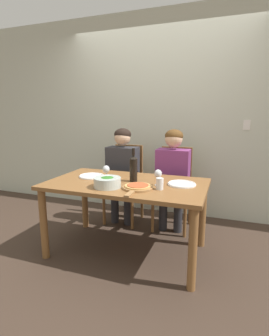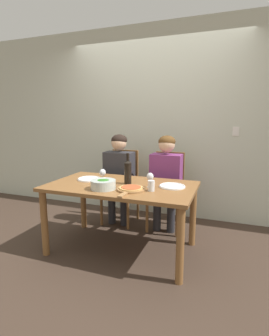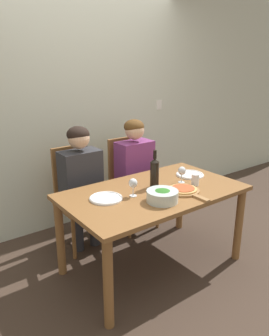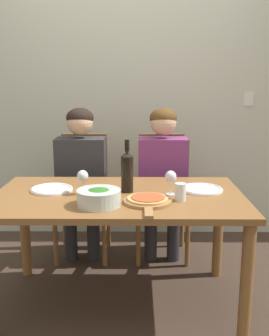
{
  "view_description": "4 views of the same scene",
  "coord_description": "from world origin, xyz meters",
  "px_view_note": "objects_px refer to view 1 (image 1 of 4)",
  "views": [
    {
      "loc": [
        0.92,
        -2.29,
        1.39
      ],
      "look_at": [
        0.09,
        -0.03,
        0.89
      ],
      "focal_mm": 28.0,
      "sensor_mm": 36.0,
      "label": 1
    },
    {
      "loc": [
        1.06,
        -2.45,
        1.42
      ],
      "look_at": [
        0.09,
        0.16,
        0.89
      ],
      "focal_mm": 28.0,
      "sensor_mm": 36.0,
      "label": 2
    },
    {
      "loc": [
        -1.66,
        -1.97,
        1.76
      ],
      "look_at": [
        -0.12,
        0.11,
        0.92
      ],
      "focal_mm": 35.0,
      "sensor_mm": 36.0,
      "label": 3
    },
    {
      "loc": [
        0.12,
        -2.31,
        1.41
      ],
      "look_at": [
        0.1,
        0.13,
        0.87
      ],
      "focal_mm": 42.0,
      "sensor_mm": 36.0,
      "label": 4
    }
  ],
  "objects_px": {
    "chair_left": "(126,182)",
    "water_tumbler": "(160,184)",
    "pizza_on_board": "(137,187)",
    "dinner_plate_left": "(92,176)",
    "dinner_plate_right": "(182,184)",
    "wine_glass_left": "(106,170)",
    "person_woman": "(122,167)",
    "chair_right": "(174,186)",
    "wine_glass_right": "(158,174)",
    "person_man": "(173,171)",
    "wine_bottle": "(133,168)",
    "broccoli_bowl": "(107,182)"
  },
  "relations": [
    {
      "from": "person_man",
      "to": "wine_glass_left",
      "type": "height_order",
      "value": "person_man"
    },
    {
      "from": "water_tumbler",
      "to": "wine_bottle",
      "type": "bearing_deg",
      "value": 149.7
    },
    {
      "from": "person_woman",
      "to": "wine_glass_right",
      "type": "bearing_deg",
      "value": -46.69
    },
    {
      "from": "chair_right",
      "to": "person_man",
      "type": "xyz_separation_m",
      "value": [
        0.0,
        -0.12,
        0.21
      ]
    },
    {
      "from": "chair_right",
      "to": "wine_glass_right",
      "type": "relative_size",
      "value": 6.52
    },
    {
      "from": "water_tumbler",
      "to": "dinner_plate_left",
      "type": "bearing_deg",
      "value": 165.49
    },
    {
      "from": "dinner_plate_left",
      "to": "dinner_plate_right",
      "type": "distance_m",
      "value": 0.95
    },
    {
      "from": "dinner_plate_right",
      "to": "water_tumbler",
      "type": "relative_size",
      "value": 2.56
    },
    {
      "from": "wine_glass_right",
      "to": "water_tumbler",
      "type": "height_order",
      "value": "wine_glass_right"
    },
    {
      "from": "dinner_plate_left",
      "to": "pizza_on_board",
      "type": "distance_m",
      "value": 0.65
    },
    {
      "from": "wine_bottle",
      "to": "pizza_on_board",
      "type": "relative_size",
      "value": 0.8
    },
    {
      "from": "chair_right",
      "to": "dinner_plate_right",
      "type": "distance_m",
      "value": 0.77
    },
    {
      "from": "chair_right",
      "to": "wine_bottle",
      "type": "bearing_deg",
      "value": -109.41
    },
    {
      "from": "water_tumbler",
      "to": "chair_left",
      "type": "bearing_deg",
      "value": 126.89
    },
    {
      "from": "person_woman",
      "to": "wine_bottle",
      "type": "relative_size",
      "value": 3.68
    },
    {
      "from": "person_man",
      "to": "broccoli_bowl",
      "type": "xyz_separation_m",
      "value": [
        -0.41,
        -0.89,
        0.05
      ]
    },
    {
      "from": "chair_left",
      "to": "dinner_plate_left",
      "type": "height_order",
      "value": "chair_left"
    },
    {
      "from": "chair_right",
      "to": "wine_bottle",
      "type": "distance_m",
      "value": 0.86
    },
    {
      "from": "dinner_plate_right",
      "to": "person_woman",
      "type": "bearing_deg",
      "value": 145.31
    },
    {
      "from": "wine_glass_left",
      "to": "chair_left",
      "type": "bearing_deg",
      "value": 97.82
    },
    {
      "from": "wine_glass_left",
      "to": "wine_glass_right",
      "type": "bearing_deg",
      "value": -0.46
    },
    {
      "from": "chair_left",
      "to": "chair_right",
      "type": "distance_m",
      "value": 0.64
    },
    {
      "from": "person_woman",
      "to": "wine_glass_left",
      "type": "xyz_separation_m",
      "value": [
        0.11,
        -0.68,
        0.11
      ]
    },
    {
      "from": "person_woman",
      "to": "pizza_on_board",
      "type": "distance_m",
      "value": 0.99
    },
    {
      "from": "wine_glass_left",
      "to": "wine_bottle",
      "type": "bearing_deg",
      "value": 12.39
    },
    {
      "from": "chair_left",
      "to": "person_woman",
      "type": "xyz_separation_m",
      "value": [
        -0.0,
        -0.12,
        0.21
      ]
    },
    {
      "from": "person_man",
      "to": "wine_glass_left",
      "type": "bearing_deg",
      "value": -127.97
    },
    {
      "from": "chair_left",
      "to": "chair_right",
      "type": "xyz_separation_m",
      "value": [
        0.64,
        0.0,
        0.0
      ]
    },
    {
      "from": "dinner_plate_left",
      "to": "dinner_plate_right",
      "type": "xyz_separation_m",
      "value": [
        0.95,
        0.01,
        0.0
      ]
    },
    {
      "from": "chair_left",
      "to": "pizza_on_board",
      "type": "distance_m",
      "value": 1.12
    },
    {
      "from": "chair_right",
      "to": "wine_glass_left",
      "type": "bearing_deg",
      "value": -123.58
    },
    {
      "from": "person_man",
      "to": "dinner_plate_right",
      "type": "distance_m",
      "value": 0.62
    },
    {
      "from": "dinner_plate_left",
      "to": "wine_glass_left",
      "type": "relative_size",
      "value": 1.74
    },
    {
      "from": "person_woman",
      "to": "broccoli_bowl",
      "type": "xyz_separation_m",
      "value": [
        0.23,
        -0.89,
        0.05
      ]
    },
    {
      "from": "chair_left",
      "to": "water_tumbler",
      "type": "relative_size",
      "value": 9.57
    },
    {
      "from": "chair_left",
      "to": "chair_right",
      "type": "bearing_deg",
      "value": 0.0
    },
    {
      "from": "broccoli_bowl",
      "to": "wine_glass_left",
      "type": "relative_size",
      "value": 1.64
    },
    {
      "from": "person_man",
      "to": "pizza_on_board",
      "type": "height_order",
      "value": "person_man"
    },
    {
      "from": "chair_left",
      "to": "pizza_on_board",
      "type": "height_order",
      "value": "chair_left"
    },
    {
      "from": "broccoli_bowl",
      "to": "pizza_on_board",
      "type": "height_order",
      "value": "broccoli_bowl"
    },
    {
      "from": "wine_glass_left",
      "to": "water_tumbler",
      "type": "bearing_deg",
      "value": -11.98
    },
    {
      "from": "dinner_plate_right",
      "to": "wine_glass_right",
      "type": "relative_size",
      "value": 1.74
    },
    {
      "from": "person_woman",
      "to": "water_tumbler",
      "type": "bearing_deg",
      "value": -49.24
    },
    {
      "from": "dinner_plate_left",
      "to": "dinner_plate_right",
      "type": "relative_size",
      "value": 1.0
    },
    {
      "from": "wine_glass_left",
      "to": "water_tumbler",
      "type": "relative_size",
      "value": 1.47
    },
    {
      "from": "chair_left",
      "to": "broccoli_bowl",
      "type": "xyz_separation_m",
      "value": [
        0.23,
        -1.01,
        0.27
      ]
    },
    {
      "from": "wine_glass_right",
      "to": "chair_right",
      "type": "bearing_deg",
      "value": 90.33
    },
    {
      "from": "person_man",
      "to": "dinner_plate_left",
      "type": "relative_size",
      "value": 4.6
    },
    {
      "from": "pizza_on_board",
      "to": "water_tumbler",
      "type": "distance_m",
      "value": 0.2
    },
    {
      "from": "chair_right",
      "to": "pizza_on_board",
      "type": "relative_size",
      "value": 2.38
    }
  ]
}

